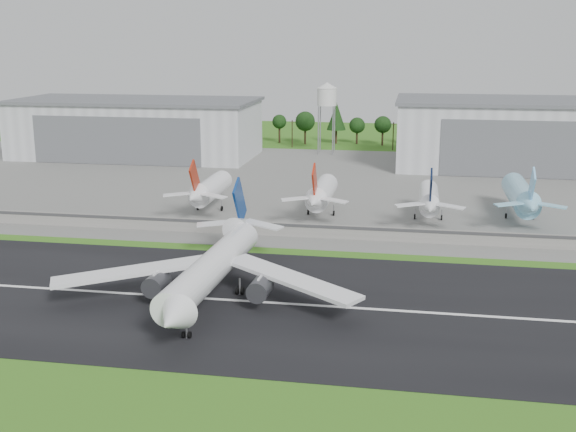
% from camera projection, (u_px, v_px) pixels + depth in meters
% --- Properties ---
extents(ground, '(600.00, 600.00, 0.00)m').
position_uv_depth(ground, '(222.00, 321.00, 123.22)').
color(ground, '#256718').
rests_on(ground, ground).
extents(runway, '(320.00, 60.00, 0.10)m').
position_uv_depth(runway, '(236.00, 301.00, 132.76)').
color(runway, black).
rests_on(runway, ground).
extents(runway_centerline, '(220.00, 1.00, 0.02)m').
position_uv_depth(runway_centerline, '(236.00, 300.00, 132.75)').
color(runway_centerline, white).
rests_on(runway_centerline, runway).
extents(apron, '(320.00, 150.00, 0.10)m').
position_uv_depth(apron, '(317.00, 184.00, 237.89)').
color(apron, slate).
rests_on(apron, ground).
extents(blast_fence, '(240.00, 0.61, 3.50)m').
position_uv_depth(blast_fence, '(281.00, 229.00, 175.34)').
color(blast_fence, gray).
rests_on(blast_fence, ground).
extents(hangar_west, '(97.00, 44.00, 23.20)m').
position_uv_depth(hangar_west, '(136.00, 128.00, 291.57)').
color(hangar_west, silver).
rests_on(hangar_west, ground).
extents(hangar_east, '(102.00, 47.00, 25.20)m').
position_uv_depth(hangar_east, '(536.00, 134.00, 265.11)').
color(hangar_east, silver).
rests_on(hangar_east, ground).
extents(water_tower, '(8.40, 8.40, 29.40)m').
position_uv_depth(water_tower, '(327.00, 94.00, 294.96)').
color(water_tower, '#99999E').
rests_on(water_tower, ground).
extents(utility_poles, '(230.00, 3.00, 12.00)m').
position_uv_depth(utility_poles, '(342.00, 149.00, 314.37)').
color(utility_poles, black).
rests_on(utility_poles, ground).
extents(treeline, '(320.00, 16.00, 22.00)m').
position_uv_depth(treeline, '(345.00, 144.00, 328.70)').
color(treeline, black).
rests_on(treeline, ground).
extents(main_airliner, '(57.24, 59.18, 18.17)m').
position_uv_depth(main_airliner, '(212.00, 275.00, 131.92)').
color(main_airliner, white).
rests_on(main_airliner, runway).
extents(parked_jet_red_a, '(7.36, 31.29, 16.78)m').
position_uv_depth(parked_jet_red_a, '(208.00, 190.00, 199.04)').
color(parked_jet_red_a, white).
rests_on(parked_jet_red_a, ground).
extents(parked_jet_red_b, '(7.36, 31.29, 16.80)m').
position_uv_depth(parked_jet_red_b, '(320.00, 194.00, 193.73)').
color(parked_jet_red_b, white).
rests_on(parked_jet_red_b, ground).
extents(parked_jet_navy, '(7.36, 31.29, 16.43)m').
position_uv_depth(parked_jet_navy, '(429.00, 199.00, 188.90)').
color(parked_jet_navy, white).
rests_on(parked_jet_navy, ground).
extents(parked_jet_skyblue, '(7.36, 37.29, 17.09)m').
position_uv_depth(parked_jet_skyblue, '(522.00, 196.00, 189.56)').
color(parked_jet_skyblue, '#8BD1F0').
rests_on(parked_jet_skyblue, ground).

